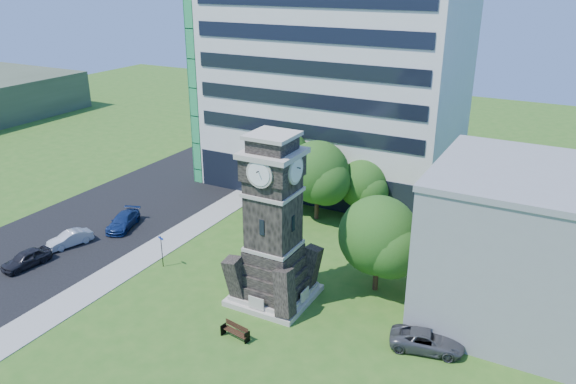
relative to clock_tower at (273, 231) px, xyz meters
The scene contains 16 objects.
ground 6.39m from the clock_tower, 146.32° to the right, with size 160.00×160.00×0.00m, color #2E5D1A.
sidewalk 13.88m from the clock_tower, 166.50° to the left, with size 3.00×70.00×0.06m, color gray.
street 21.86m from the clock_tower, behind, with size 14.00×80.00×0.02m, color black.
clock_tower is the anchor object (origin of this frame).
office_tall 26.21m from the clock_tower, 104.57° to the left, with size 26.20×15.11×28.60m.
office_low 18.00m from the clock_tower, 19.48° to the left, with size 15.20×12.20×10.40m.
car_street_south 20.82m from the clock_tower, 164.75° to the right, with size 1.57×3.91×1.33m, color black.
car_street_mid 20.01m from the clock_tower, behind, with size 1.30×3.74×1.23m, color #ABAEB3.
car_street_north 18.88m from the clock_tower, 168.38° to the left, with size 1.83×4.51×1.31m, color navy.
car_east_lot 12.20m from the clock_tower, ahead, with size 2.10×4.55×1.26m, color #46474B.
park_bench 7.12m from the clock_tower, 87.91° to the right, with size 1.93×0.51×0.99m.
street_sign 10.65m from the clock_tower, behind, with size 0.64×0.06×2.66m.
tree_nw 16.66m from the clock_tower, 117.42° to the left, with size 6.67×6.06×8.00m.
tree_nc 14.33m from the clock_tower, 103.04° to the left, with size 6.45×5.86×7.59m.
tree_ne 16.31m from the clock_tower, 88.70° to the left, with size 5.04×4.58×5.68m.
tree_east 7.65m from the clock_tower, 36.67° to the left, with size 6.31×5.74×7.29m.
Camera 1 is at (20.38, -28.12, 21.96)m, focal length 35.00 mm.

